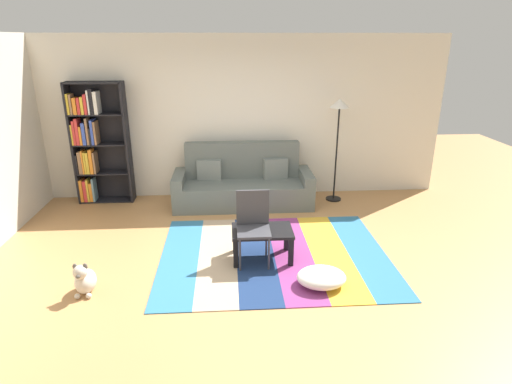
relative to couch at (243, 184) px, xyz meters
name	(u,v)px	position (x,y,z in m)	size (l,w,h in m)	color
ground_plane	(254,263)	(0.05, -2.02, -0.34)	(14.00, 14.00, 0.00)	#B27F4C
back_wall	(244,118)	(0.05, 0.53, 1.01)	(6.80, 0.10, 2.70)	silver
rug	(274,255)	(0.33, -1.83, -0.33)	(2.88, 2.28, 0.01)	teal
couch	(243,184)	(0.00, 0.00, 0.00)	(2.26, 0.80, 1.00)	#59605B
bookshelf	(94,143)	(-2.42, 0.28, 0.68)	(0.90, 0.28, 1.99)	black
coffee_table	(262,235)	(0.17, -1.91, -0.01)	(0.75, 0.48, 0.39)	black
pouf	(321,277)	(0.78, -2.57, -0.23)	(0.55, 0.45, 0.19)	white
dog	(85,280)	(-1.82, -2.53, -0.18)	(0.22, 0.35, 0.40)	beige
standing_lamp	(339,117)	(1.56, 0.07, 1.10)	(0.32, 0.32, 1.72)	black
tv_remote	(266,226)	(0.22, -1.83, 0.08)	(0.04, 0.15, 0.02)	black
folding_chair	(253,221)	(0.05, -1.94, 0.20)	(0.40, 0.40, 0.90)	#38383D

